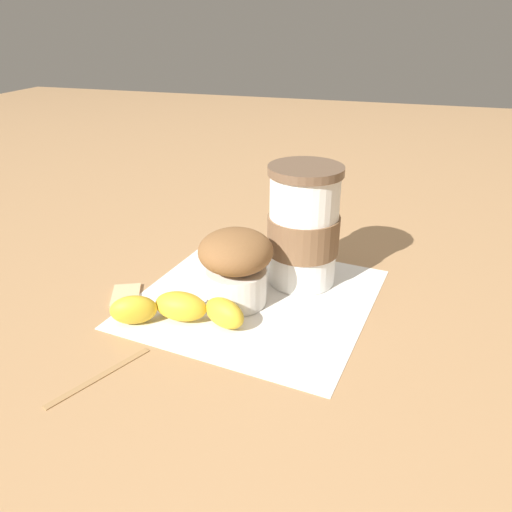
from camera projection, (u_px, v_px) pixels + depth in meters
The scene contains 7 objects.
ground_plane at pixel (256, 298), 0.59m from camera, with size 3.00×3.00×0.00m, color #A87C51.
paper_napkin at pixel (256, 297), 0.59m from camera, with size 0.26×0.26×0.00m, color white.
coffee_cup at pixel (303, 227), 0.60m from camera, with size 0.09×0.09×0.15m.
muffin at pixel (236, 264), 0.56m from camera, with size 0.08×0.08×0.09m.
banana at pixel (180, 309), 0.54m from camera, with size 0.07×0.15×0.03m.
sugar_packet at pixel (126, 294), 0.59m from camera, with size 0.05×0.03×0.01m, color #E0B27F.
wooden_stirrer at pixel (100, 376), 0.46m from camera, with size 0.11×0.01×0.00m, color #9E7547.
Camera 1 is at (0.49, 0.15, 0.31)m, focal length 35.00 mm.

